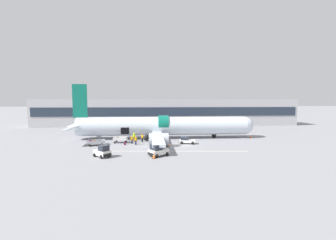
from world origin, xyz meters
The scene contains 17 objects.
ground_plane centered at (0.00, 0.00, 0.00)m, with size 500.00×500.00×0.00m, color gray.
apron_marking_line centered at (-1.67, -4.89, 0.00)m, with size 24.29×2.12×0.01m.
terminal_strip centered at (0.00, 32.99, 4.30)m, with size 84.65×8.47×8.60m.
airplane centered at (-3.21, 7.67, 2.64)m, with size 40.86×32.42×11.72m.
baggage_tug_lead centered at (-12.53, -7.81, 0.75)m, with size 2.85×2.79×1.80m.
baggage_tug_mid centered at (1.42, 1.24, 0.58)m, with size 3.36×2.23×1.33m.
baggage_tug_rear centered at (-4.36, -7.79, 0.76)m, with size 3.30×3.00×1.79m.
baggage_cart_loading centered at (-11.43, 3.02, 0.59)m, with size 3.65×1.95×1.18m.
baggage_cart_queued centered at (-15.59, 0.98, 0.50)m, with size 4.18×2.69×1.05m.
ground_crew_loader_a centered at (-8.28, 0.93, 0.86)m, with size 0.55×0.50×1.64m.
ground_crew_loader_b centered at (-9.08, 2.16, 0.82)m, with size 0.53×0.47×1.55m.
ground_crew_driver centered at (-7.15, 3.55, 0.91)m, with size 0.55×0.55×1.72m.
ground_crew_supervisor centered at (-8.83, 4.40, 0.97)m, with size 0.59×0.59×1.85m.
suitcase_on_tarmac_upright centered at (-10.27, 0.85, 0.24)m, with size 0.42×0.37×0.60m.
safety_cone_nose centered at (16.70, 6.68, 0.37)m, with size 0.58×0.58×0.78m.
safety_cone_engine_left centered at (-4.96, -9.19, 0.36)m, with size 0.62×0.62×0.76m.
safety_cone_wingtip centered at (-2.16, -0.73, 0.33)m, with size 0.49×0.49×0.71m.
Camera 1 is at (-5.30, -41.01, 8.41)m, focal length 24.00 mm.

